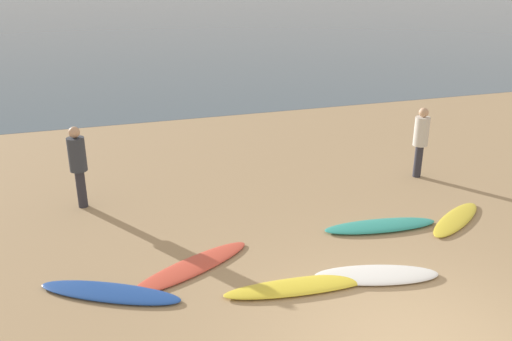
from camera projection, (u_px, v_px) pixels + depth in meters
ground_plane at (220, 137)px, 15.67m from camera, size 120.00×120.00×0.20m
ocean_water at (108, 10)px, 61.67m from camera, size 140.00×100.00×0.01m
surfboard_0 at (110, 292)px, 7.92m from camera, size 2.18×1.52×0.08m
surfboard_1 at (192, 267)px, 8.61m from camera, size 2.30×1.49×0.06m
surfboard_2 at (301, 286)px, 8.07m from camera, size 2.44×0.70×0.09m
surfboard_3 at (377, 275)px, 8.36m from camera, size 2.06×1.10×0.08m
surfboard_4 at (380, 226)px, 9.94m from camera, size 2.23×0.79×0.09m
surfboard_5 at (456, 219)px, 10.23m from camera, size 1.86×1.42×0.07m
person_0 at (78, 161)px, 10.50m from camera, size 0.34×0.34×1.69m
person_1 at (421, 137)px, 12.07m from camera, size 0.33×0.33×1.64m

